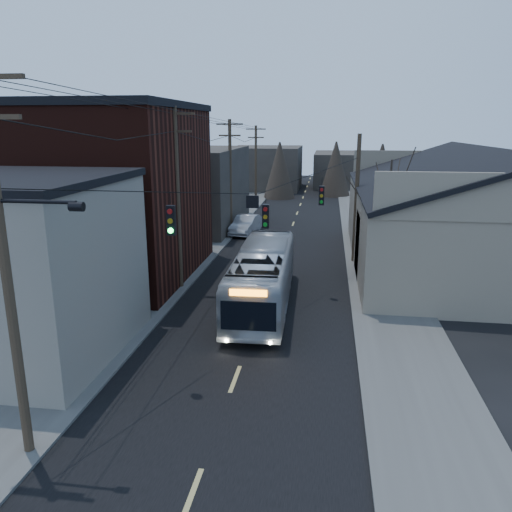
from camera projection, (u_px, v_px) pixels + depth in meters
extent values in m
cube|color=black|center=(286.00, 243.00, 39.31)|extent=(9.00, 110.00, 0.02)
cube|color=#474744|center=(206.00, 240.00, 40.20)|extent=(4.00, 110.00, 0.12)
cube|color=#474744|center=(370.00, 245.00, 38.41)|extent=(4.00, 110.00, 0.12)
cube|color=slate|center=(14.00, 270.00, 19.56)|extent=(8.00, 8.00, 7.00)
cube|color=black|center=(107.00, 194.00, 29.85)|extent=(10.00, 12.00, 10.00)
cube|color=#302B26|center=(188.00, 188.00, 45.48)|extent=(9.00, 14.00, 7.00)
cube|color=gray|center=(481.00, 230.00, 32.10)|extent=(16.00, 20.00, 5.00)
cube|color=black|center=(422.00, 169.00, 31.69)|extent=(8.16, 20.60, 2.86)
cube|color=#302B26|center=(266.00, 168.00, 72.89)|extent=(10.00, 12.00, 6.00)
cube|color=#302B26|center=(354.00, 169.00, 76.01)|extent=(12.00, 14.00, 5.00)
cone|color=black|center=(387.00, 225.00, 27.93)|extent=(0.40, 0.40, 7.20)
cylinder|color=#382B1E|center=(7.00, 276.00, 12.82)|extent=(0.28, 0.28, 10.50)
cylinder|color=#382B1E|center=(178.00, 201.00, 27.25)|extent=(0.28, 0.28, 10.00)
cube|color=#382B1E|center=(174.00, 114.00, 26.08)|extent=(2.20, 0.12, 0.12)
cylinder|color=#382B1E|center=(230.00, 178.00, 41.67)|extent=(0.28, 0.28, 9.50)
cube|color=#382B1E|center=(230.00, 124.00, 40.57)|extent=(2.20, 0.12, 0.12)
cylinder|color=#382B1E|center=(256.00, 167.00, 56.09)|extent=(0.28, 0.28, 9.00)
cube|color=#382B1E|center=(256.00, 129.00, 55.05)|extent=(2.20, 0.12, 0.12)
cylinder|color=#382B1E|center=(356.00, 200.00, 32.76)|extent=(0.28, 0.28, 8.50)
cube|color=black|center=(171.00, 220.00, 16.54)|extent=(0.28, 0.20, 1.00)
cube|color=black|center=(266.00, 216.00, 20.64)|extent=(0.28, 0.20, 1.00)
cube|color=black|center=(322.00, 196.00, 26.06)|extent=(0.28, 0.20, 1.00)
imported|color=#A4A9B0|center=(263.00, 277.00, 25.26)|extent=(2.88, 11.20, 3.10)
imported|color=#A3A5AA|center=(246.00, 225.00, 42.50)|extent=(2.32, 4.99, 1.58)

